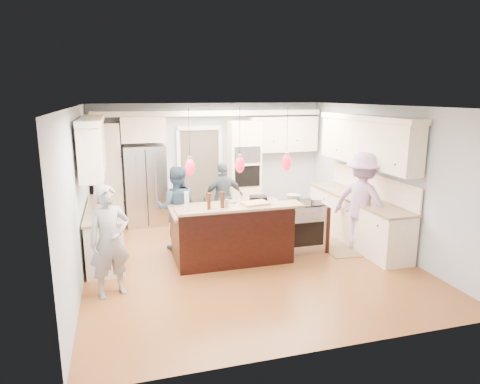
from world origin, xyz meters
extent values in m
plane|color=#9E622B|center=(0.00, 0.00, 0.00)|extent=(6.00, 6.00, 0.00)
cube|color=#B2BCC6|center=(0.00, 3.00, 1.35)|extent=(5.50, 0.04, 2.70)
cube|color=#B2BCC6|center=(0.00, -3.00, 1.35)|extent=(5.50, 0.04, 2.70)
cube|color=#B2BCC6|center=(-2.75, 0.00, 1.35)|extent=(0.04, 6.00, 2.70)
cube|color=#B2BCC6|center=(2.75, 0.00, 1.35)|extent=(0.04, 6.00, 2.70)
cube|color=white|center=(0.00, 0.00, 2.70)|extent=(5.50, 6.00, 0.04)
cube|color=#B7B7BC|center=(-1.55, 2.64, 0.90)|extent=(0.90, 0.70, 1.80)
cube|color=#FEECCE|center=(0.75, 2.67, 1.15)|extent=(0.72, 0.64, 2.30)
cube|color=black|center=(0.75, 2.34, 1.55)|extent=(0.60, 0.02, 0.35)
cube|color=black|center=(0.75, 2.34, 1.05)|extent=(0.60, 0.02, 0.50)
cylinder|color=#B7B7BC|center=(0.75, 2.31, 1.30)|extent=(0.55, 0.02, 0.02)
cube|color=#FEECCE|center=(-2.35, 2.70, 1.15)|extent=(0.60, 0.58, 2.30)
cube|color=#FEECCE|center=(-1.55, 2.70, 2.15)|extent=(0.95, 0.58, 0.55)
cube|color=#FEECCE|center=(1.80, 2.82, 1.95)|extent=(1.70, 0.35, 0.85)
cube|color=beige|center=(0.00, 2.80, 2.48)|extent=(5.30, 0.38, 0.12)
cube|color=#4C443A|center=(-0.25, 2.99, 1.05)|extent=(0.90, 0.06, 2.10)
cube|color=white|center=(-0.25, 2.95, 2.13)|extent=(1.04, 0.06, 0.10)
cube|color=#FEECCE|center=(2.40, 0.30, 0.44)|extent=(0.60, 3.00, 0.88)
cube|color=tan|center=(2.40, 0.30, 0.90)|extent=(0.64, 3.05, 0.04)
cube|color=#FEECCE|center=(2.52, 0.30, 1.98)|extent=(0.35, 3.00, 0.85)
cube|color=beige|center=(2.51, 0.30, 2.46)|extent=(0.37, 3.10, 0.10)
cube|color=#FEECCE|center=(-2.40, 0.80, 0.44)|extent=(0.60, 2.20, 0.88)
cube|color=tan|center=(-2.40, 0.80, 0.90)|extent=(0.64, 2.25, 0.04)
cube|color=#FEECCE|center=(-2.52, 0.80, 1.98)|extent=(0.35, 2.20, 0.85)
cube|color=beige|center=(-2.51, 0.80, 2.46)|extent=(0.37, 2.30, 0.10)
cube|color=black|center=(-0.25, 0.15, 0.44)|extent=(2.00, 1.00, 0.88)
cube|color=tan|center=(-0.25, 0.15, 0.90)|extent=(2.10, 1.10, 0.04)
cube|color=black|center=(-0.25, -0.41, 0.54)|extent=(2.00, 0.12, 1.08)
cube|color=tan|center=(-0.25, -0.55, 1.10)|extent=(2.10, 0.42, 0.04)
cube|color=black|center=(0.31, 0.22, 1.00)|extent=(0.35, 0.30, 0.16)
cube|color=#B7B7BC|center=(1.13, 0.15, 0.45)|extent=(0.76, 0.66, 0.90)
cube|color=black|center=(1.13, -0.19, 0.40)|extent=(0.65, 0.01, 0.45)
cube|color=black|center=(1.13, 0.15, 0.91)|extent=(0.72, 0.59, 0.02)
cube|color=black|center=(1.54, 0.15, 0.44)|extent=(0.06, 0.71, 0.88)
cylinder|color=black|center=(-1.05, -0.51, 2.33)|extent=(0.01, 0.01, 0.75)
ellipsoid|color=#F80E2D|center=(-1.05, -0.51, 1.80)|extent=(0.15, 0.15, 0.26)
cylinder|color=black|center=(-0.25, -0.51, 2.33)|extent=(0.01, 0.01, 0.75)
ellipsoid|color=#F80E2D|center=(-0.25, -0.51, 1.80)|extent=(0.15, 0.15, 0.26)
cylinder|color=black|center=(0.55, -0.51, 2.33)|extent=(0.01, 0.01, 0.75)
ellipsoid|color=#F80E2D|center=(0.55, -0.51, 1.80)|extent=(0.15, 0.15, 0.26)
imported|color=gray|center=(-2.30, -0.84, 0.83)|extent=(0.70, 0.58, 1.66)
imported|color=#2F455B|center=(-1.10, 0.85, 0.80)|extent=(0.89, 0.76, 1.60)
imported|color=#455561|center=(-0.01, 1.60, 0.76)|extent=(0.93, 0.48, 1.52)
imported|color=#B18CBC|center=(2.25, -0.16, 0.93)|extent=(1.20, 1.39, 1.87)
cube|color=#806246|center=(1.96, 0.00, 0.01)|extent=(0.83, 1.14, 0.01)
cylinder|color=silver|center=(-1.13, -0.59, 1.27)|extent=(0.09, 0.09, 0.31)
cylinder|color=#431D0C|center=(-0.76, -0.51, 1.25)|extent=(0.07, 0.07, 0.25)
cylinder|color=#431D0C|center=(-0.77, -0.58, 1.23)|extent=(0.07, 0.07, 0.21)
cylinder|color=#431D0C|center=(-0.55, -0.54, 1.25)|extent=(0.07, 0.07, 0.26)
cylinder|color=#B7B7BC|center=(-0.46, -0.52, 1.18)|extent=(0.08, 0.08, 0.12)
cube|color=tan|center=(0.03, -0.47, 1.14)|extent=(0.47, 0.37, 0.03)
cylinder|color=#B7B7BC|center=(0.99, 0.19, 1.00)|extent=(0.26, 0.26, 0.15)
cylinder|color=#B7B7BC|center=(1.35, -0.04, 0.97)|extent=(0.20, 0.20, 0.10)
camera|label=1|loc=(-2.10, -6.98, 2.89)|focal=32.00mm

